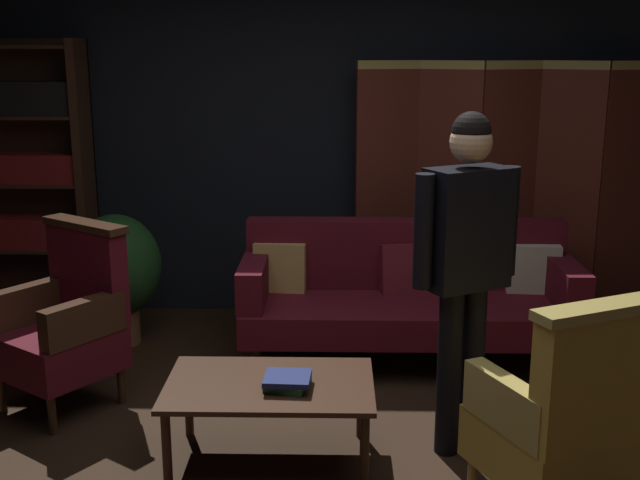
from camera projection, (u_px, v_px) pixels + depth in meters
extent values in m
plane|color=black|center=(317.00, 470.00, 3.80)|extent=(10.00, 10.00, 0.00)
cube|color=black|center=(325.00, 129.00, 5.85)|extent=(7.20, 0.10, 2.80)
cube|color=#5B2319|center=(386.00, 194.00, 5.71)|extent=(0.45, 0.14, 1.90)
cube|color=tan|center=(389.00, 65.00, 5.49)|extent=(0.46, 0.15, 0.06)
cube|color=#5B2319|center=(447.00, 195.00, 5.67)|extent=(0.44, 0.20, 1.90)
cube|color=tan|center=(452.00, 65.00, 5.45)|extent=(0.44, 0.21, 0.06)
cube|color=#5B2319|center=(507.00, 196.00, 5.65)|extent=(0.44, 0.19, 1.90)
cube|color=tan|center=(514.00, 65.00, 5.43)|extent=(0.44, 0.19, 0.06)
cube|color=#5B2319|center=(566.00, 197.00, 5.61)|extent=(0.41, 0.26, 1.90)
cube|color=tan|center=(576.00, 65.00, 5.39)|extent=(0.41, 0.27, 0.06)
cube|color=#5B2319|center=(626.00, 198.00, 5.56)|extent=(0.44, 0.19, 1.90)
cube|color=tan|center=(638.00, 65.00, 5.34)|extent=(0.44, 0.20, 0.06)
cube|color=#382114|center=(86.00, 184.00, 5.71)|extent=(0.06, 0.32, 2.05)
cube|color=#382114|center=(36.00, 180.00, 5.86)|extent=(0.90, 0.02, 2.05)
cube|color=#382114|center=(40.00, 309.00, 5.94)|extent=(0.86, 0.30, 0.02)
cube|color=#382114|center=(34.00, 248.00, 5.83)|extent=(0.86, 0.30, 0.02)
cube|color=maroon|center=(32.00, 232.00, 5.78)|extent=(0.78, 0.22, 0.23)
cube|color=#382114|center=(29.00, 183.00, 5.71)|extent=(0.86, 0.30, 0.02)
cube|color=maroon|center=(26.00, 168.00, 5.67)|extent=(0.78, 0.22, 0.21)
cube|color=#382114|center=(23.00, 117.00, 5.60)|extent=(0.86, 0.30, 0.02)
cube|color=black|center=(20.00, 98.00, 5.55)|extent=(0.78, 0.22, 0.24)
cube|color=#382114|center=(16.00, 47.00, 5.49)|extent=(0.86, 0.30, 0.02)
cylinder|color=#382114|center=(255.00, 363.00, 4.80)|extent=(0.07, 0.07, 0.22)
cylinder|color=#382114|center=(568.00, 366.00, 4.76)|extent=(0.07, 0.07, 0.22)
cylinder|color=#382114|center=(264.00, 329.00, 5.38)|extent=(0.07, 0.07, 0.22)
cylinder|color=#382114|center=(543.00, 331.00, 5.35)|extent=(0.07, 0.07, 0.22)
cube|color=#4C0F19|center=(408.00, 316.00, 5.02)|extent=(2.10, 0.76, 0.20)
cube|color=#4C0F19|center=(405.00, 253.00, 5.25)|extent=(2.10, 0.18, 0.46)
cube|color=#4C0F19|center=(254.00, 280.00, 4.99)|extent=(0.16, 0.68, 0.26)
cube|color=#4C0F19|center=(564.00, 282.00, 4.95)|extent=(0.16, 0.68, 0.26)
cube|color=tan|center=(280.00, 269.00, 5.17)|extent=(0.35, 0.16, 0.34)
cube|color=maroon|center=(406.00, 269.00, 5.16)|extent=(0.36, 0.22, 0.35)
cube|color=beige|center=(533.00, 270.00, 5.14)|extent=(0.35, 0.14, 0.34)
cylinder|color=#382114|center=(167.00, 451.00, 3.58)|extent=(0.04, 0.04, 0.39)
cylinder|color=#382114|center=(364.00, 454.00, 3.56)|extent=(0.04, 0.04, 0.39)
cylinder|color=#382114|center=(189.00, 400.00, 4.10)|extent=(0.04, 0.04, 0.39)
cylinder|color=#382114|center=(361.00, 401.00, 4.08)|extent=(0.04, 0.04, 0.39)
cube|color=#382114|center=(270.00, 385.00, 3.78)|extent=(1.00, 0.64, 0.03)
cylinder|color=tan|center=(554.00, 457.00, 3.70)|extent=(0.04, 0.04, 0.22)
cylinder|color=tan|center=(472.00, 478.00, 3.52)|extent=(0.04, 0.04, 0.22)
cube|color=#B79338|center=(551.00, 445.00, 3.35)|extent=(0.74, 0.74, 0.24)
cube|color=#B79338|center=(597.00, 380.00, 3.05)|extent=(0.56, 0.35, 0.54)
cube|color=tan|center=(604.00, 309.00, 2.98)|extent=(0.60, 0.37, 0.04)
cube|color=tan|center=(599.00, 385.00, 3.39)|extent=(0.29, 0.49, 0.22)
cube|color=tan|center=(508.00, 405.00, 3.20)|extent=(0.29, 0.49, 0.22)
cylinder|color=#382114|center=(2.00, 393.00, 4.39)|extent=(0.04, 0.04, 0.22)
cylinder|color=#382114|center=(52.00, 415.00, 4.13)|extent=(0.04, 0.04, 0.22)
cylinder|color=#382114|center=(71.00, 366.00, 4.75)|extent=(0.04, 0.04, 0.22)
cylinder|color=#382114|center=(121.00, 385.00, 4.49)|extent=(0.04, 0.04, 0.22)
cube|color=#4C0F19|center=(59.00, 351.00, 4.39)|extent=(0.78, 0.78, 0.24)
cube|color=#4C0F19|center=(88.00, 274.00, 4.48)|extent=(0.53, 0.42, 0.54)
cube|color=#382114|center=(84.00, 225.00, 4.41)|extent=(0.57, 0.45, 0.04)
cube|color=#382114|center=(30.00, 303.00, 4.47)|extent=(0.36, 0.46, 0.22)
cube|color=#382114|center=(83.00, 320.00, 4.20)|extent=(0.36, 0.46, 0.22)
cylinder|color=black|center=(472.00, 367.00, 3.94)|extent=(0.12, 0.12, 0.86)
cylinder|color=black|center=(449.00, 372.00, 3.88)|extent=(0.12, 0.12, 0.86)
cube|color=maroon|center=(465.00, 279.00, 3.80)|extent=(0.36, 0.29, 0.09)
cube|color=black|center=(467.00, 228.00, 3.74)|extent=(0.45, 0.37, 0.58)
cube|color=white|center=(453.00, 218.00, 3.82)|extent=(0.13, 0.08, 0.41)
cube|color=maroon|center=(455.00, 171.00, 3.77)|extent=(0.09, 0.06, 0.04)
cylinder|color=black|center=(508.00, 221.00, 3.84)|extent=(0.09, 0.09, 0.54)
cylinder|color=black|center=(423.00, 232.00, 3.62)|extent=(0.09, 0.09, 0.54)
sphere|color=tan|center=(471.00, 142.00, 3.64)|extent=(0.20, 0.20, 0.20)
sphere|color=black|center=(471.00, 131.00, 3.63)|extent=(0.18, 0.18, 0.18)
cylinder|color=brown|center=(120.00, 323.00, 5.41)|extent=(0.28, 0.28, 0.28)
ellipsoid|color=#193D19|center=(116.00, 265.00, 5.31)|extent=(0.61, 0.61, 0.70)
cube|color=#1E4C28|center=(287.00, 384.00, 3.71)|extent=(0.23, 0.22, 0.04)
cube|color=navy|center=(287.00, 378.00, 3.70)|extent=(0.23, 0.21, 0.03)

